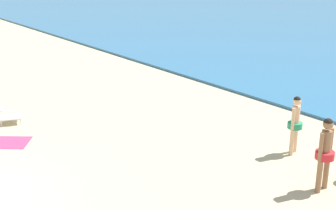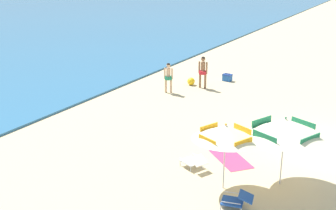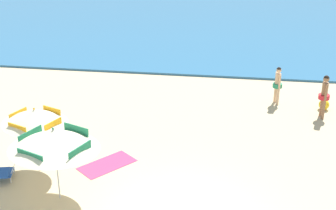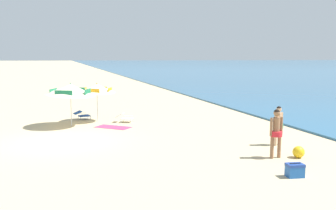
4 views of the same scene
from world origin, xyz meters
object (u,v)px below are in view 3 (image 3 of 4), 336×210
(beach_umbrella_striped_main, at_px, (35,117))
(beach_umbrella_striped_second, at_px, (54,139))
(person_standing_near_shore, at_px, (278,83))
(beach_ball, at_px, (324,105))
(beach_towel, at_px, (107,164))
(lounge_chair_under_umbrella, at_px, (76,143))
(person_standing_beside, at_px, (324,93))
(lounge_chair_beside_umbrella, at_px, (3,173))

(beach_umbrella_striped_main, height_order, beach_umbrella_striped_second, beach_umbrella_striped_second)
(person_standing_near_shore, relative_size, beach_ball, 3.81)
(beach_ball, height_order, beach_towel, beach_ball)
(beach_umbrella_striped_second, bearing_deg, beach_umbrella_striped_main, 128.44)
(lounge_chair_under_umbrella, bearing_deg, beach_ball, 28.02)
(person_standing_near_shore, height_order, beach_ball, person_standing_near_shore)
(beach_umbrella_striped_second, distance_m, person_standing_beside, 10.62)
(lounge_chair_under_umbrella, bearing_deg, beach_umbrella_striped_main, -117.15)
(lounge_chair_under_umbrella, xyz_separation_m, lounge_chair_beside_umbrella, (-1.58, -2.17, 0.01))
(person_standing_beside, distance_m, beach_towel, 8.77)
(lounge_chair_under_umbrella, bearing_deg, lounge_chair_beside_umbrella, -125.98)
(beach_umbrella_striped_second, relative_size, beach_ball, 8.41)
(beach_umbrella_striped_main, distance_m, beach_umbrella_striped_second, 1.82)
(beach_ball, bearing_deg, lounge_chair_under_umbrella, -151.98)
(lounge_chair_beside_umbrella, height_order, beach_ball, lounge_chair_beside_umbrella)
(person_standing_near_shore, bearing_deg, person_standing_beside, -34.62)
(beach_umbrella_striped_second, bearing_deg, person_standing_near_shore, 50.28)
(person_standing_beside, bearing_deg, lounge_chair_beside_umbrella, -149.24)
(lounge_chair_under_umbrella, bearing_deg, person_standing_near_shore, 35.99)
(beach_umbrella_striped_main, distance_m, beach_ball, 11.41)
(beach_towel, bearing_deg, beach_umbrella_striped_main, -163.96)
(person_standing_near_shore, bearing_deg, beach_towel, -134.08)
(lounge_chair_under_umbrella, distance_m, beach_ball, 9.99)
(lounge_chair_under_umbrella, height_order, person_standing_beside, person_standing_beside)
(lounge_chair_beside_umbrella, distance_m, beach_towel, 3.18)
(lounge_chair_beside_umbrella, bearing_deg, beach_umbrella_striped_main, 42.42)
(lounge_chair_under_umbrella, xyz_separation_m, beach_ball, (8.82, 4.69, -0.06))
(person_standing_beside, relative_size, beach_ball, 4.17)
(lounge_chair_under_umbrella, xyz_separation_m, person_standing_beside, (8.62, 3.90, 0.73))
(person_standing_beside, distance_m, beach_ball, 1.14)
(lounge_chair_under_umbrella, height_order, lounge_chair_beside_umbrella, lounge_chair_under_umbrella)
(beach_umbrella_striped_main, height_order, person_standing_beside, beach_umbrella_striped_main)
(beach_umbrella_striped_main, bearing_deg, lounge_chair_under_umbrella, 62.85)
(beach_umbrella_striped_main, distance_m, person_standing_near_shore, 10.03)
(beach_umbrella_striped_second, distance_m, beach_towel, 2.88)
(lounge_chair_beside_umbrella, xyz_separation_m, beach_towel, (2.86, 1.37, -0.27))
(beach_umbrella_striped_second, relative_size, person_standing_near_shore, 2.20)
(beach_umbrella_striped_second, xyz_separation_m, beach_ball, (8.39, 7.49, -1.68))
(lounge_chair_beside_umbrella, xyz_separation_m, person_standing_near_shore, (8.53, 7.22, 0.64))
(beach_umbrella_striped_main, relative_size, beach_umbrella_striped_second, 0.62)
(person_standing_beside, xyz_separation_m, beach_ball, (0.20, 0.80, -0.79))
(beach_umbrella_striped_main, distance_m, lounge_chair_beside_umbrella, 1.95)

